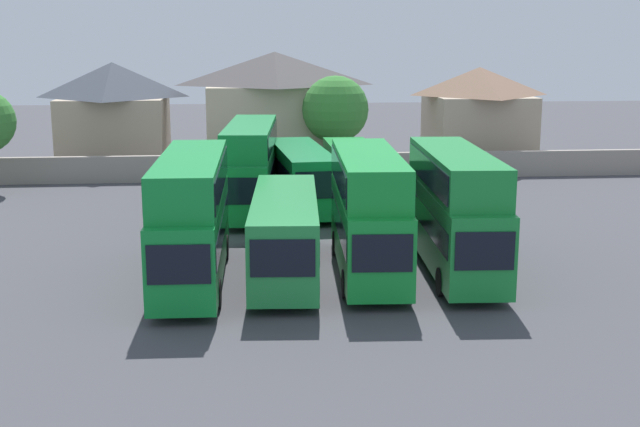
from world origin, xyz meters
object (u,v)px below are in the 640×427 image
(house_terrace_right, at_px, (478,115))
(tree_behind_wall, at_px, (335,110))
(house_terrace_left, at_px, (114,114))
(house_terrace_centre, at_px, (275,108))
(bus_3, at_px, (368,207))
(bus_6, at_px, (302,174))
(bus_4, at_px, (455,205))
(bus_5, at_px, (251,162))
(bus_7, at_px, (354,174))
(bus_2, at_px, (285,231))
(bus_1, at_px, (192,212))

(house_terrace_right, height_order, tree_behind_wall, house_terrace_right)
(house_terrace_left, xyz_separation_m, house_terrace_centre, (12.01, -0.73, 0.38))
(bus_3, height_order, bus_6, bus_3)
(bus_4, xyz_separation_m, house_terrace_centre, (-6.35, 29.51, 1.50))
(bus_5, xyz_separation_m, bus_7, (5.94, 0.44, -0.80))
(house_terrace_right, relative_size, tree_behind_wall, 1.16)
(bus_7, xyz_separation_m, tree_behind_wall, (0.24, 12.17, 2.60))
(bus_3, relative_size, bus_6, 0.97)
(bus_4, bearing_deg, house_terrace_right, 165.57)
(house_terrace_left, bearing_deg, house_terrace_centre, -3.49)
(house_terrace_right, xyz_separation_m, tree_behind_wall, (-11.41, -3.54, 0.81))
(bus_2, bearing_deg, house_terrace_right, 154.61)
(bus_2, distance_m, house_terrace_centre, 29.67)
(tree_behind_wall, bearing_deg, bus_6, -104.96)
(bus_2, relative_size, house_terrace_right, 1.35)
(bus_2, bearing_deg, bus_4, 94.10)
(bus_4, relative_size, house_terrace_left, 1.34)
(bus_5, xyz_separation_m, house_terrace_left, (-9.97, 17.13, 1.20))
(house_terrace_centre, distance_m, tree_behind_wall, 5.61)
(house_terrace_left, bearing_deg, bus_2, -69.67)
(bus_1, distance_m, bus_7, 16.37)
(house_terrace_right, bearing_deg, bus_6, -132.90)
(bus_3, xyz_separation_m, bus_4, (3.68, 0.00, 0.01))
(house_terrace_centre, relative_size, house_terrace_right, 1.31)
(bus_2, xyz_separation_m, bus_4, (7.13, 0.05, 0.94))
(bus_6, relative_size, house_terrace_right, 1.32)
(bus_2, relative_size, house_terrace_centre, 1.04)
(bus_1, distance_m, bus_3, 7.22)
(bus_3, bearing_deg, house_terrace_right, 159.09)
(bus_6, xyz_separation_m, tree_behind_wall, (3.28, 12.26, 2.58))
(bus_1, height_order, house_terrace_centre, house_terrace_centre)
(bus_2, distance_m, bus_6, 13.61)
(bus_5, bearing_deg, bus_2, 10.10)
(bus_2, bearing_deg, bus_5, -170.81)
(bus_2, xyz_separation_m, bus_5, (-1.26, 13.16, 0.86))
(bus_2, xyz_separation_m, bus_6, (1.64, 13.51, 0.08))
(bus_4, height_order, house_terrace_left, house_terrace_left)
(house_terrace_centre, distance_m, house_terrace_right, 15.56)
(bus_6, height_order, house_terrace_centre, house_terrace_centre)
(tree_behind_wall, bearing_deg, bus_1, -108.33)
(bus_7, bearing_deg, bus_4, 9.78)
(bus_3, xyz_separation_m, bus_6, (-1.81, 13.47, -0.86))
(bus_5, bearing_deg, tree_behind_wall, 158.54)
(house_terrace_centre, relative_size, tree_behind_wall, 1.51)
(bus_6, distance_m, bus_7, 3.04)
(bus_7, bearing_deg, house_terrace_right, 142.96)
(bus_3, bearing_deg, bus_6, -169.51)
(bus_4, xyz_separation_m, bus_5, (-8.39, 13.12, -0.08))
(house_terrace_right, bearing_deg, bus_1, -124.05)
(house_terrace_left, relative_size, tree_behind_wall, 1.14)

